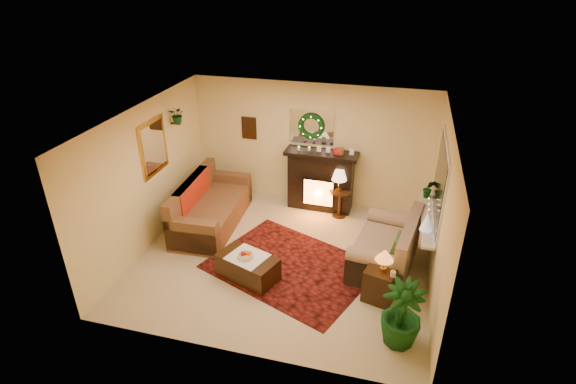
% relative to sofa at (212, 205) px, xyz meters
% --- Properties ---
extents(floor, '(5.00, 5.00, 0.00)m').
position_rel_sofa_xyz_m(floor, '(1.65, -0.74, -0.43)').
color(floor, beige).
rests_on(floor, ground).
extents(ceiling, '(5.00, 5.00, 0.00)m').
position_rel_sofa_xyz_m(ceiling, '(1.65, -0.74, 2.17)').
color(ceiling, white).
rests_on(ceiling, ground).
extents(wall_back, '(5.00, 5.00, 0.00)m').
position_rel_sofa_xyz_m(wall_back, '(1.65, 1.51, 0.87)').
color(wall_back, '#EFD88C').
rests_on(wall_back, ground).
extents(wall_front, '(5.00, 5.00, 0.00)m').
position_rel_sofa_xyz_m(wall_front, '(1.65, -2.99, 0.87)').
color(wall_front, '#EFD88C').
rests_on(wall_front, ground).
extents(wall_left, '(4.50, 4.50, 0.00)m').
position_rel_sofa_xyz_m(wall_left, '(-0.85, -0.74, 0.87)').
color(wall_left, '#EFD88C').
rests_on(wall_left, ground).
extents(wall_right, '(4.50, 4.50, 0.00)m').
position_rel_sofa_xyz_m(wall_right, '(4.15, -0.74, 0.87)').
color(wall_right, '#EFD88C').
rests_on(wall_right, ground).
extents(area_rug, '(3.17, 2.80, 0.01)m').
position_rel_sofa_xyz_m(area_rug, '(1.85, -0.96, -0.42)').
color(area_rug, '#580E08').
rests_on(area_rug, floor).
extents(sofa, '(1.07, 2.25, 0.95)m').
position_rel_sofa_xyz_m(sofa, '(0.00, 0.00, 0.00)').
color(sofa, '#3F2C17').
rests_on(sofa, floor).
extents(red_throw, '(0.85, 1.38, 0.02)m').
position_rel_sofa_xyz_m(red_throw, '(-0.04, 0.13, 0.03)').
color(red_throw, '#E25930').
rests_on(red_throw, sofa).
extents(fireplace, '(1.33, 0.46, 1.21)m').
position_rel_sofa_xyz_m(fireplace, '(1.93, 1.23, 0.12)').
color(fireplace, black).
rests_on(fireplace, floor).
extents(poinsettia, '(0.20, 0.20, 0.20)m').
position_rel_sofa_xyz_m(poinsettia, '(2.25, 1.23, 0.87)').
color(poinsettia, '#AC1514').
rests_on(poinsettia, fireplace).
extents(mantel_candle_a, '(0.06, 0.06, 0.19)m').
position_rel_sofa_xyz_m(mantel_candle_a, '(1.46, 1.19, 0.83)').
color(mantel_candle_a, white).
rests_on(mantel_candle_a, fireplace).
extents(mantel_candle_b, '(0.06, 0.06, 0.18)m').
position_rel_sofa_xyz_m(mantel_candle_b, '(1.67, 1.24, 0.83)').
color(mantel_candle_b, white).
rests_on(mantel_candle_b, fireplace).
extents(mantel_mirror, '(0.92, 0.02, 0.72)m').
position_rel_sofa_xyz_m(mantel_mirror, '(1.65, 1.49, 1.27)').
color(mantel_mirror, white).
rests_on(mantel_mirror, wall_back).
extents(wreath, '(0.55, 0.11, 0.55)m').
position_rel_sofa_xyz_m(wreath, '(1.65, 1.45, 1.29)').
color(wreath, '#194719').
rests_on(wreath, wall_back).
extents(wall_art, '(0.32, 0.03, 0.48)m').
position_rel_sofa_xyz_m(wall_art, '(0.30, 1.49, 1.12)').
color(wall_art, '#381E11').
rests_on(wall_art, wall_back).
extents(gold_mirror, '(0.03, 0.84, 1.00)m').
position_rel_sofa_xyz_m(gold_mirror, '(-0.83, -0.44, 1.32)').
color(gold_mirror, gold).
rests_on(gold_mirror, wall_left).
extents(hanging_plant, '(0.33, 0.28, 0.36)m').
position_rel_sofa_xyz_m(hanging_plant, '(-0.69, 0.31, 1.54)').
color(hanging_plant, '#194719').
rests_on(hanging_plant, wall_left).
extents(loveseat, '(1.18, 1.74, 0.93)m').
position_rel_sofa_xyz_m(loveseat, '(3.39, -0.49, -0.01)').
color(loveseat, tan).
rests_on(loveseat, floor).
extents(window_frame, '(0.03, 1.86, 1.36)m').
position_rel_sofa_xyz_m(window_frame, '(4.14, -0.19, 1.12)').
color(window_frame, white).
rests_on(window_frame, wall_right).
extents(window_glass, '(0.02, 1.70, 1.22)m').
position_rel_sofa_xyz_m(window_glass, '(4.12, -0.19, 1.12)').
color(window_glass, black).
rests_on(window_glass, wall_right).
extents(window_sill, '(0.22, 1.86, 0.04)m').
position_rel_sofa_xyz_m(window_sill, '(4.03, -0.19, 0.44)').
color(window_sill, white).
rests_on(window_sill, wall_right).
extents(mini_tree, '(0.21, 0.21, 0.31)m').
position_rel_sofa_xyz_m(mini_tree, '(4.00, -0.61, 0.61)').
color(mini_tree, white).
rests_on(mini_tree, window_sill).
extents(sill_plant, '(0.25, 0.20, 0.46)m').
position_rel_sofa_xyz_m(sill_plant, '(4.03, 0.53, 0.66)').
color(sill_plant, black).
rests_on(sill_plant, window_sill).
extents(side_table_round, '(0.47, 0.47, 0.59)m').
position_rel_sofa_xyz_m(side_table_round, '(2.39, 0.97, -0.10)').
color(side_table_round, '#3F2512').
rests_on(side_table_round, floor).
extents(lamp_cream, '(0.30, 0.30, 0.46)m').
position_rel_sofa_xyz_m(lamp_cream, '(2.35, 0.95, 0.45)').
color(lamp_cream, '#FFCC8B').
rests_on(lamp_cream, side_table_round).
extents(end_table_square, '(0.55, 0.55, 0.55)m').
position_rel_sofa_xyz_m(end_table_square, '(3.39, -1.38, -0.16)').
color(end_table_square, black).
rests_on(end_table_square, floor).
extents(lamp_tiffany, '(0.28, 0.28, 0.41)m').
position_rel_sofa_xyz_m(lamp_tiffany, '(3.41, -1.41, 0.32)').
color(lamp_tiffany, gold).
rests_on(lamp_tiffany, end_table_square).
extents(coffee_table, '(1.11, 0.85, 0.41)m').
position_rel_sofa_xyz_m(coffee_table, '(1.24, -1.42, -0.22)').
color(coffee_table, '#4B291A').
rests_on(coffee_table, floor).
extents(fruit_bowl, '(0.25, 0.25, 0.06)m').
position_rel_sofa_xyz_m(fruit_bowl, '(1.22, -1.46, 0.02)').
color(fruit_bowl, beige).
rests_on(fruit_bowl, coffee_table).
extents(floor_palm, '(2.07, 2.07, 3.01)m').
position_rel_sofa_xyz_m(floor_palm, '(3.72, -2.24, 0.02)').
color(floor_palm, '#1F6123').
rests_on(floor_palm, floor).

